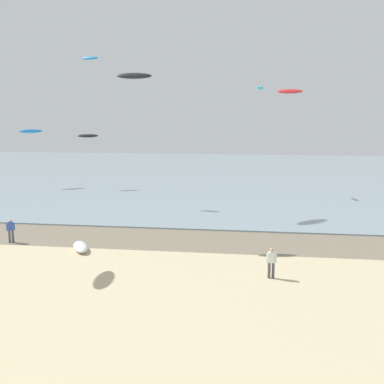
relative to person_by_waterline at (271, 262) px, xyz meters
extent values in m
cube|color=#7A6D59|center=(-6.74, 7.04, -0.91)|extent=(120.00, 5.84, 0.01)
cube|color=#7F939E|center=(-6.74, 44.96, -0.87)|extent=(160.00, 70.00, 0.10)
cylinder|color=#4C4C56|center=(0.11, 0.01, -0.48)|extent=(0.16, 0.16, 0.88)
cylinder|color=#4C4C56|center=(-0.11, -0.01, -0.48)|extent=(0.16, 0.16, 0.88)
cube|color=white|center=(0.00, 0.00, 0.26)|extent=(0.38, 0.25, 0.60)
sphere|color=tan|center=(0.00, 0.00, 0.68)|extent=(0.22, 0.22, 0.22)
cylinder|color=white|center=(0.24, 0.02, 0.21)|extent=(0.09, 0.09, 0.52)
cylinder|color=white|center=(-0.24, -0.02, 0.21)|extent=(0.09, 0.09, 0.52)
cylinder|color=#4C4C56|center=(-17.74, 4.78, -0.48)|extent=(0.16, 0.16, 0.88)
cylinder|color=#4C4C56|center=(-17.93, 4.67, -0.48)|extent=(0.16, 0.16, 0.88)
cube|color=#2D4CA5|center=(-17.84, 4.73, 0.26)|extent=(0.42, 0.37, 0.60)
sphere|color=beige|center=(-17.84, 4.73, 0.68)|extent=(0.22, 0.22, 0.22)
cylinder|color=#2D4CA5|center=(-17.63, 4.85, 0.21)|extent=(0.09, 0.09, 0.52)
cylinder|color=#2D4CA5|center=(-18.05, 4.61, 0.21)|extent=(0.09, 0.09, 0.52)
ellipsoid|color=white|center=(-12.31, 3.54, -0.67)|extent=(1.96, 2.57, 0.49)
ellipsoid|color=#2384D1|center=(-17.31, 20.19, 13.45)|extent=(2.02, 1.10, 0.44)
ellipsoid|color=red|center=(1.94, 18.38, 10.04)|extent=(2.30, 0.82, 0.58)
ellipsoid|color=#19B2B7|center=(-0.61, 27.63, 10.90)|extent=(0.94, 1.98, 0.47)
ellipsoid|color=#2384D1|center=(-28.45, 29.02, 6.00)|extent=(2.81, 2.50, 0.65)
ellipsoid|color=black|center=(-21.04, 28.76, 5.49)|extent=(2.60, 1.72, 0.50)
ellipsoid|color=black|center=(-9.35, 7.01, 10.57)|extent=(2.50, 1.13, 0.59)
camera|label=1|loc=(-1.01, -24.21, 7.86)|focal=42.64mm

